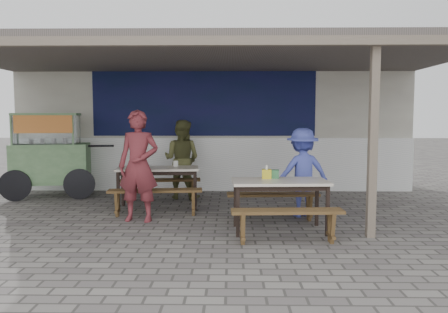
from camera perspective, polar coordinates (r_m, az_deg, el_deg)
ground at (r=7.07m, az=-2.50°, el=-8.42°), size 60.00×60.00×0.00m
back_wall at (r=10.45m, az=-1.36°, el=5.43°), size 9.00×1.28×3.50m
warung_roof at (r=7.85m, az=-2.06°, el=12.87°), size 9.00×4.21×2.81m
table_left at (r=8.04m, az=-8.64°, el=-1.99°), size 1.52×0.78×0.75m
bench_left_street at (r=7.46m, az=-8.95°, el=-5.09°), size 1.59×0.43×0.45m
bench_left_wall at (r=8.71m, az=-8.31°, el=-3.64°), size 1.59×0.43×0.45m
table_right at (r=6.38m, az=7.28°, el=-3.78°), size 1.40×0.79×0.75m
bench_right_street at (r=5.83m, az=8.25°, el=-7.97°), size 1.48×0.35×0.45m
bench_right_wall at (r=7.05m, az=6.42°, el=-5.68°), size 1.48×0.35×0.45m
vendor_cart at (r=9.78m, az=-21.79°, el=0.59°), size 2.09×1.15×1.75m
patron_street_side at (r=7.06m, az=-11.09°, el=-1.20°), size 0.69×0.50×1.78m
patron_wall_side at (r=8.96m, az=-5.55°, el=-0.37°), size 0.93×0.81×1.61m
patron_right_table at (r=7.41m, az=10.18°, el=-2.06°), size 1.05×0.74×1.48m
tissue_box at (r=6.51m, az=5.58°, el=-2.28°), size 0.14×0.14×0.14m
donation_box at (r=6.55m, az=6.35°, el=-2.29°), size 0.20×0.15×0.13m
condiment_jar at (r=8.20m, az=-6.32°, el=-0.91°), size 0.09×0.09×0.10m
condiment_bowl at (r=8.02m, az=-10.27°, el=-1.26°), size 0.29×0.29×0.05m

